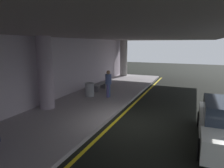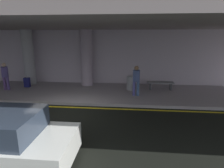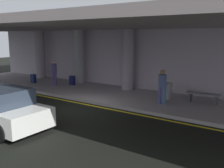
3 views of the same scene
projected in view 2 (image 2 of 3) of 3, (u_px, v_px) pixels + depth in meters
The scene contains 12 objects.
ground_plane at pixel (66, 113), 8.59m from camera, with size 60.00×60.00×0.00m, color black.
sidewalk at pixel (82, 92), 11.56m from camera, with size 26.00×4.20×0.15m, color #9D969C.
lane_stripe_yellow at pixel (71, 107), 9.30m from camera, with size 26.00×0.14×0.01m, color yellow.
support_column_left_mid at pixel (29, 58), 12.86m from camera, with size 0.75×0.75×3.65m, color #9C9CA1.
support_column_center at pixel (87, 58), 12.50m from camera, with size 0.75×0.75×3.65m, color #9F90A0.
ceiling_overhang at pixel (77, 25), 10.12m from camera, with size 28.00×13.20×0.30m, color gray.
terminal_back_wall at pixel (89, 58), 13.28m from camera, with size 26.00×0.30×3.80m, color #B8ACB9.
traveler_with_luggage at pixel (136, 79), 10.43m from camera, with size 0.38×0.38×1.68m.
person_waiting_for_ride at pixel (5, 75), 11.57m from camera, with size 0.38×0.38×1.68m.
suitcase_upright_secondary at pixel (27, 82), 12.35m from camera, with size 0.36×0.22×0.90m.
bench_metal at pixel (160, 84), 11.77m from camera, with size 1.60×0.50×0.48m.
trash_bin_steel at pixel (131, 83), 11.72m from camera, with size 0.56×0.56×0.85m, color gray.
Camera 2 is at (2.85, -7.76, 3.40)m, focal length 30.42 mm.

